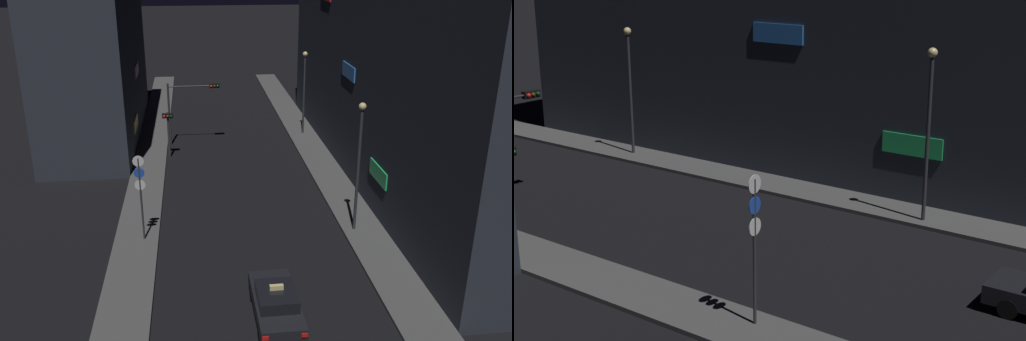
# 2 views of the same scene
# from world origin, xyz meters

# --- Properties ---
(sidewalk_left) EXTENTS (2.29, 55.58, 0.16)m
(sidewalk_left) POSITION_xyz_m (-6.08, 25.79, 0.08)
(sidewalk_left) COLOR #4C4C4C
(sidewalk_left) RESTS_ON ground_plane
(sidewalk_right) EXTENTS (2.29, 55.58, 0.16)m
(sidewalk_right) POSITION_xyz_m (6.08, 25.79, 0.08)
(sidewalk_right) COLOR #4C4C4C
(sidewalk_right) RESTS_ON ground_plane
(building_facade_left) EXTENTS (6.25, 19.42, 11.73)m
(building_facade_left) POSITION_xyz_m (-10.30, 31.43, 5.86)
(building_facade_left) COLOR #282D38
(building_facade_left) RESTS_ON ground_plane
(building_facade_right) EXTENTS (6.27, 35.19, 15.26)m
(building_facade_right) POSITION_xyz_m (10.31, 21.02, 7.63)
(building_facade_right) COLOR #282D38
(building_facade_right) RESTS_ON ground_plane
(taxi) EXTENTS (1.85, 4.47, 1.62)m
(taxi) POSITION_xyz_m (0.21, 5.43, 0.74)
(taxi) COLOR black
(taxi) RESTS_ON ground_plane
(traffic_light_overhead) EXTENTS (4.01, 0.42, 4.88)m
(traffic_light_overhead) POSITION_xyz_m (-3.12, 28.44, 3.56)
(traffic_light_overhead) COLOR #2D2D33
(traffic_light_overhead) RESTS_ON ground_plane
(traffic_light_left_kerb) EXTENTS (0.80, 0.42, 3.42)m
(traffic_light_left_kerb) POSITION_xyz_m (-4.68, 25.57, 2.48)
(traffic_light_left_kerb) COLOR #2D2D33
(traffic_light_left_kerb) RESTS_ON ground_plane
(sign_pole_left) EXTENTS (0.56, 0.10, 4.63)m
(sign_pole_left) POSITION_xyz_m (-5.66, 12.70, 2.96)
(sign_pole_left) COLOR #2D2D33
(sign_pole_left) RESTS_ON sidewalk_left
(street_lamp_near_block) EXTENTS (0.39, 0.39, 7.02)m
(street_lamp_near_block) POSITION_xyz_m (5.57, 12.56, 4.38)
(street_lamp_near_block) COLOR #2D2D33
(street_lamp_near_block) RESTS_ON sidewalk_right
(street_lamp_far_block) EXTENTS (0.40, 0.40, 6.69)m
(street_lamp_far_block) POSITION_xyz_m (6.12, 29.80, 4.25)
(street_lamp_far_block) COLOR #2D2D33
(street_lamp_far_block) RESTS_ON sidewalk_right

